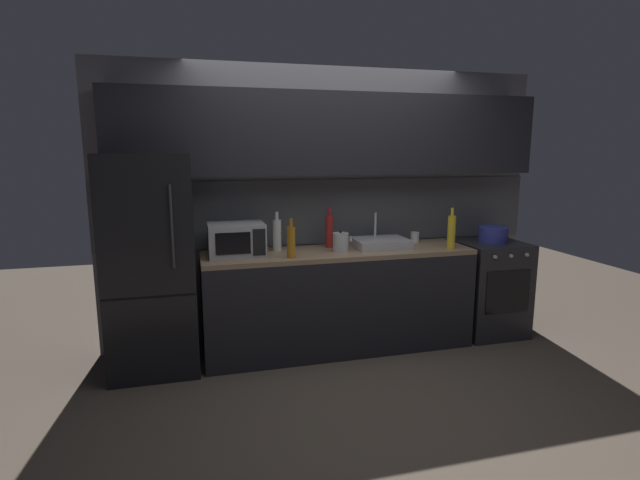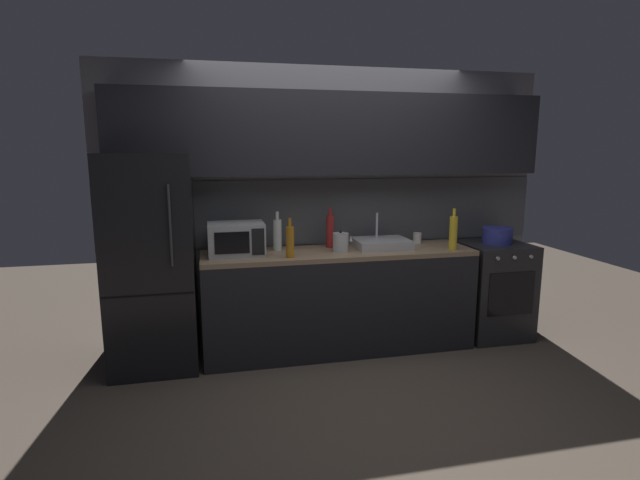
{
  "view_description": "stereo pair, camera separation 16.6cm",
  "coord_description": "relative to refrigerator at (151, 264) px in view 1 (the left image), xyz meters",
  "views": [
    {
      "loc": [
        -1.24,
        -3.11,
        1.77
      ],
      "look_at": [
        -0.17,
        0.9,
        1.0
      ],
      "focal_mm": 27.5,
      "sensor_mm": 36.0,
      "label": 1
    },
    {
      "loc": [
        -1.08,
        -3.15,
        1.77
      ],
      "look_at": [
        -0.17,
        0.9,
        1.0
      ],
      "focal_mm": 27.5,
      "sensor_mm": 36.0,
      "label": 2
    }
  ],
  "objects": [
    {
      "name": "mug_white",
      "position": [
        2.36,
        0.16,
        0.08
      ],
      "size": [
        0.08,
        0.08,
        0.1
      ],
      "primitive_type": "cylinder",
      "color": "silver",
      "rests_on": "counter_run"
    },
    {
      "name": "cooking_pot",
      "position": [
        3.1,
        0.0,
        0.1
      ],
      "size": [
        0.28,
        0.28,
        0.15
      ],
      "color": "#333899",
      "rests_on": "oven_range"
    },
    {
      "name": "kettle",
      "position": [
        1.57,
        -0.05,
        0.11
      ],
      "size": [
        0.17,
        0.14,
        0.19
      ],
      "color": "#B7BABF",
      "rests_on": "counter_run"
    },
    {
      "name": "wine_bottle_clear",
      "position": [
        1.04,
        0.13,
        0.17
      ],
      "size": [
        0.07,
        0.07,
        0.34
      ],
      "color": "silver",
      "rests_on": "counter_run"
    },
    {
      "name": "wine_bottle_amber",
      "position": [
        1.1,
        -0.18,
        0.16
      ],
      "size": [
        0.07,
        0.07,
        0.32
      ],
      "color": "#B27019",
      "rests_on": "counter_run"
    },
    {
      "name": "counter_run",
      "position": [
        1.56,
        0.0,
        -0.42
      ],
      "size": [
        2.36,
        0.6,
        0.9
      ],
      "color": "black",
      "rests_on": "ground"
    },
    {
      "name": "wine_bottle_yellow",
      "position": [
        2.55,
        -0.18,
        0.18
      ],
      "size": [
        0.07,
        0.07,
        0.36
      ],
      "color": "gold",
      "rests_on": "counter_run"
    },
    {
      "name": "sink_basin",
      "position": [
        1.96,
        0.03,
        0.07
      ],
      "size": [
        0.48,
        0.38,
        0.3
      ],
      "color": "#ADAFB5",
      "rests_on": "counter_run"
    },
    {
      "name": "wine_bottle_red",
      "position": [
        1.52,
        0.16,
        0.18
      ],
      "size": [
        0.07,
        0.07,
        0.36
      ],
      "color": "#A82323",
      "rests_on": "counter_run"
    },
    {
      "name": "oven_range",
      "position": [
        3.08,
        -0.0,
        -0.42
      ],
      "size": [
        0.6,
        0.62,
        0.9
      ],
      "color": "#232326",
      "rests_on": "ground"
    },
    {
      "name": "refrigerator",
      "position": [
        0.0,
        0.0,
        0.0
      ],
      "size": [
        0.68,
        0.69,
        1.74
      ],
      "color": "black",
      "rests_on": "ground"
    },
    {
      "name": "microwave",
      "position": [
        0.68,
        0.02,
        0.16
      ],
      "size": [
        0.46,
        0.35,
        0.27
      ],
      "color": "#A8AAAF",
      "rests_on": "counter_run"
    },
    {
      "name": "back_wall",
      "position": [
        1.56,
        0.3,
        0.68
      ],
      "size": [
        4.1,
        0.44,
        2.5
      ],
      "color": "slate",
      "rests_on": "ground"
    },
    {
      "name": "ground_plane",
      "position": [
        1.56,
        -0.9,
        -0.87
      ],
      "size": [
        10.0,
        10.0,
        0.0
      ],
      "primitive_type": "plane",
      "color": "#4C4238"
    }
  ]
}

